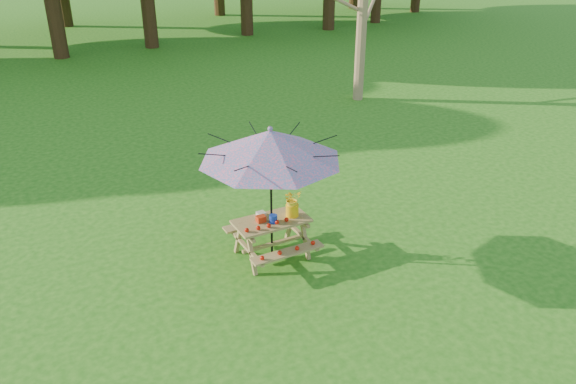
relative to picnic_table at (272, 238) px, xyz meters
name	(u,v)px	position (x,y,z in m)	size (l,w,h in m)	color
picnic_table	(272,238)	(0.00, 0.00, 0.00)	(1.20, 1.32, 0.67)	olive
patio_umbrella	(270,145)	(0.00, 0.00, 1.62)	(2.50, 2.50, 2.25)	black
produce_bins	(266,218)	(-0.08, 0.02, 0.40)	(0.30, 0.42, 0.13)	#BA2C0E
tomatoes_row	(268,225)	(-0.15, -0.18, 0.38)	(0.77, 0.13, 0.07)	red
flower_bucket	(292,202)	(0.36, -0.03, 0.59)	(0.28, 0.24, 0.46)	#FCB60D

